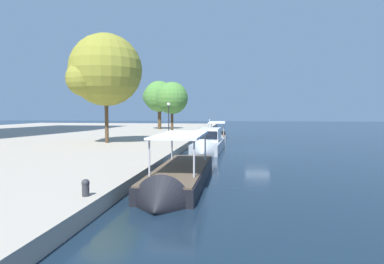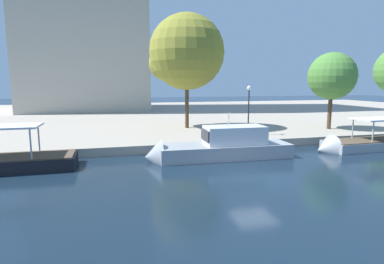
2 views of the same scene
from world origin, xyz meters
TOP-DOWN VIEW (x-y plane):
  - ground_plane at (0.00, 0.00)m, footprint 220.00×220.00m
  - tour_boat_0 at (-16.85, 5.47)m, footprint 12.05×2.89m
  - motor_yacht_1 at (-0.52, 5.14)m, footprint 10.91×3.04m
  - tour_boat_2 at (14.96, 5.17)m, footprint 15.11×3.07m
  - mooring_bollard_0 at (19.10, 8.30)m, footprint 0.26×0.26m
  - mooring_bollard_1 at (-22.37, 8.37)m, footprint 0.33×0.33m
  - lamp_post at (4.35, 10.43)m, footprint 0.41×0.41m
  - tree_0 at (-0.19, 16.79)m, footprint 7.94×7.94m
  - tree_1 at (14.24, 12.10)m, footprint 4.89×4.89m
  - tree_2 at (29.31, 17.79)m, footprint 6.21×6.67m

SIDE VIEW (x-z plane):
  - ground_plane at x=0.00m, z-range 0.00..0.00m
  - tour_boat_0 at x=-16.85m, z-range -1.73..2.30m
  - tour_boat_2 at x=14.96m, z-range -1.48..2.12m
  - motor_yacht_1 at x=-0.52m, z-range -1.46..2.85m
  - mooring_bollard_1 at x=-22.37m, z-range 0.73..1.45m
  - mooring_bollard_0 at x=19.10m, z-range 0.74..1.55m
  - lamp_post at x=4.35m, z-range 1.28..5.86m
  - tree_1 at x=14.24m, z-range 2.25..10.24m
  - tree_2 at x=29.31m, z-range 2.35..11.91m
  - tree_0 at x=-0.19m, z-range 2.59..14.62m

